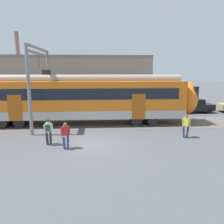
{
  "coord_description": "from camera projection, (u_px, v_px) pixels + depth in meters",
  "views": [
    {
      "loc": [
        0.42,
        -13.68,
        4.67
      ],
      "look_at": [
        1.48,
        2.39,
        1.6
      ],
      "focal_mm": 35.0,
      "sensor_mm": 36.0,
      "label": 1
    }
  ],
  "objects": [
    {
      "name": "ground_plane",
      "position": [
        92.0,
        143.0,
        14.26
      ],
      "size": [
        160.0,
        160.0,
        0.0
      ],
      "primitive_type": "plane",
      "color": "#515156"
    },
    {
      "name": "pedestrian_red",
      "position": [
        66.0,
        133.0,
        13.08
      ],
      "size": [
        0.54,
        0.63,
        1.67
      ],
      "color": "navy",
      "rests_on": "ground"
    },
    {
      "name": "pedestrian_yellow",
      "position": [
        186.0,
        124.0,
        15.27
      ],
      "size": [
        0.67,
        0.51,
        1.67
      ],
      "color": "navy",
      "rests_on": "ground"
    },
    {
      "name": "background_building",
      "position": [
        69.0,
        82.0,
        27.24
      ],
      "size": [
        19.89,
        5.0,
        9.2
      ],
      "color": "gray",
      "rests_on": "ground"
    },
    {
      "name": "catenary_gantry",
      "position": [
        40.0,
        75.0,
        18.38
      ],
      "size": [
        0.24,
        6.64,
        6.53
      ],
      "color": "gray",
      "rests_on": "ground"
    },
    {
      "name": "pedestrian_white",
      "position": [
        48.0,
        130.0,
        13.78
      ],
      "size": [
        0.54,
        0.66,
        1.67
      ],
      "color": "#28282D",
      "rests_on": "ground"
    },
    {
      "name": "parked_car_black",
      "position": [
        195.0,
        106.0,
        24.42
      ],
      "size": [
        4.05,
        1.85,
        1.54
      ],
      "color": "black",
      "rests_on": "ground"
    }
  ]
}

